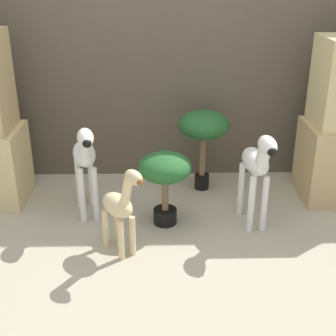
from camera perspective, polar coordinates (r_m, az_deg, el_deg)
name	(u,v)px	position (r m, az deg, el deg)	size (l,w,h in m)	color
ground_plane	(166,259)	(2.94, -0.21, -11.06)	(14.00, 14.00, 0.00)	#B2A88E
wall_back	(163,44)	(3.79, -0.62, 14.94)	(6.40, 0.08, 2.20)	brown
zebra_right	(257,165)	(3.14, 10.83, 0.36)	(0.19, 0.49, 0.71)	white
zebra_left	(85,157)	(3.26, -10.08, 1.31)	(0.24, 0.48, 0.71)	white
giraffe_figurine	(120,206)	(2.85, -5.83, -4.61)	(0.32, 0.37, 0.62)	beige
potted_palm_front	(203,128)	(3.62, 4.34, 4.86)	(0.39, 0.39, 0.65)	black
potted_palm_back	(165,173)	(3.14, -0.40, -0.57)	(0.36, 0.36, 0.52)	black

